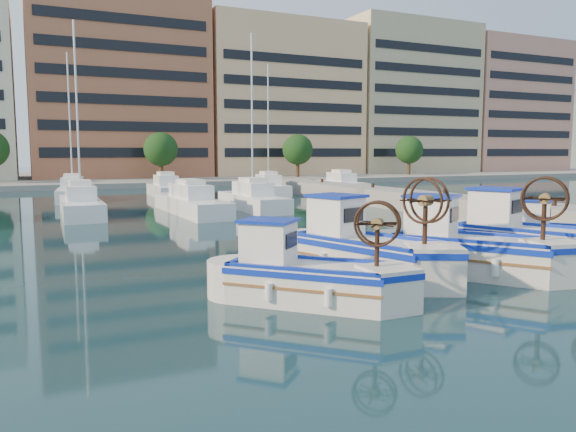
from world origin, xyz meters
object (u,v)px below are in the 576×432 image
Objects in this scene: fishing_boat_a at (305,275)px; fishing_boat_b at (364,249)px; fishing_boat_e at (559,233)px; fishing_boat_c at (467,247)px; fishing_boat_d at (529,238)px.

fishing_boat_b is at bearing -11.26° from fishing_boat_a.
fishing_boat_e is at bearing -13.77° from fishing_boat_b.
fishing_boat_d reaches higher than fishing_boat_c.
fishing_boat_a is at bearing -164.92° from fishing_boat_b.
fishing_boat_a is at bearing 165.27° from fishing_boat_d.
fishing_boat_d is 3.40m from fishing_boat_e.
fishing_boat_b is 9.37m from fishing_boat_e.
fishing_boat_b is 0.96× the size of fishing_boat_d.
fishing_boat_c is (3.09, -1.10, -0.00)m from fishing_boat_b.
fishing_boat_d is at bearing 161.95° from fishing_boat_e.
fishing_boat_e is (12.35, 2.67, -0.05)m from fishing_boat_a.
fishing_boat_c reaches higher than fishing_boat_e.
fishing_boat_e is at bearing 0.82° from fishing_boat_d.
fishing_boat_d is (9.24, 1.31, 0.16)m from fishing_boat_a.
fishing_boat_c reaches higher than fishing_boat_a.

